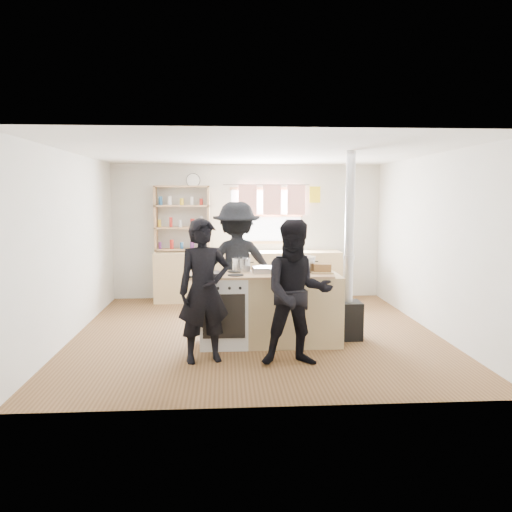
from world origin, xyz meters
The scene contains 14 objects.
ground centered at (0.00, 0.00, -0.01)m, with size 5.00×5.00×0.01m, color brown.
back_counter centered at (0.00, 2.22, 0.45)m, with size 3.40×0.55×0.90m, color tan.
shelving_unit centered at (-1.20, 2.34, 1.51)m, with size 1.00×0.28×1.20m.
thermos centered at (0.73, 2.22, 1.05)m, with size 0.10×0.10×0.29m, color silver.
cooking_island centered at (0.14, -0.55, 0.47)m, with size 1.97×0.64×0.93m.
skillet_greens centered at (-0.63, -0.77, 0.96)m, with size 0.44×0.44×0.05m.
roast_tray centered at (0.08, -0.49, 0.97)m, with size 0.32×0.29×0.07m.
stockpot_stove centered at (-0.21, -0.35, 1.02)m, with size 0.25×0.25×0.20m.
stockpot_counter centered at (0.59, -0.45, 1.03)m, with size 0.31×0.31×0.23m.
bread_board centered at (0.81, -0.59, 0.98)m, with size 0.30×0.22×0.12m.
flue_heater centered at (1.21, -0.37, 0.65)m, with size 0.35×0.35×2.50m.
person_near_left centered at (-0.68, -1.17, 0.83)m, with size 0.61×0.40×1.66m, color black.
person_near_right centered at (0.37, -1.36, 0.83)m, with size 0.80×0.63×1.66m, color black.
person_far centered at (-0.26, 0.36, 0.92)m, with size 1.18×0.68×1.83m, color black.
Camera 1 is at (-0.44, -6.84, 1.91)m, focal length 35.00 mm.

